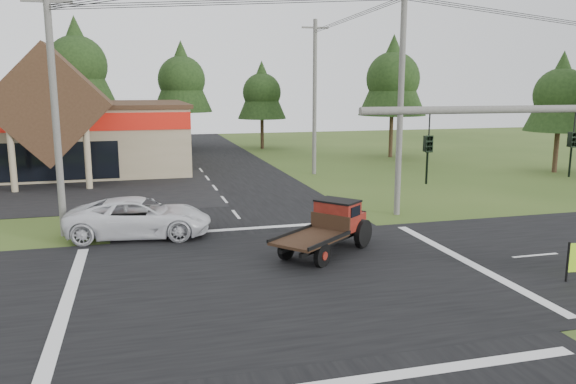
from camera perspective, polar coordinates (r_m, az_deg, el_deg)
name	(u,v)px	position (r m, az deg, el deg)	size (l,w,h in m)	color
ground	(286,279)	(19.41, -0.20, -8.79)	(120.00, 120.00, 0.00)	#354C1B
road_ns	(286,278)	(19.41, -0.20, -8.76)	(12.00, 120.00, 0.02)	black
road_ew	(286,278)	(19.41, -0.20, -8.75)	(120.00, 12.00, 0.02)	black
utility_pole_nw	(55,112)	(25.93, -22.58, 7.48)	(2.00, 0.30, 10.50)	#595651
utility_pole_ne	(401,98)	(28.66, 11.39, 9.32)	(2.00, 0.30, 11.50)	#595651
utility_pole_n	(315,96)	(41.67, 2.72, 9.67)	(2.00, 0.30, 11.20)	#595651
tree_row_c	(77,63)	(58.97, -20.69, 12.21)	(7.28, 7.28, 13.13)	#332316
tree_row_d	(182,77)	(59.88, -10.76, 11.38)	(6.16, 6.16, 11.11)	#332316
tree_row_e	(262,91)	(59.07, -2.68, 10.26)	(5.04, 5.04, 9.09)	#332316
tree_side_ne	(393,76)	(52.82, 10.62, 11.50)	(6.16, 6.16, 11.11)	#332316
tree_side_e_near	(561,92)	(47.07, 26.00, 9.09)	(5.04, 5.04, 9.09)	#332316
antique_flatbed_truck	(324,229)	(21.89, 3.72, -3.75)	(1.87, 4.89, 2.04)	#53120B
white_pickup	(140,217)	(25.30, -14.85, -2.51)	(2.83, 6.14, 1.71)	silver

